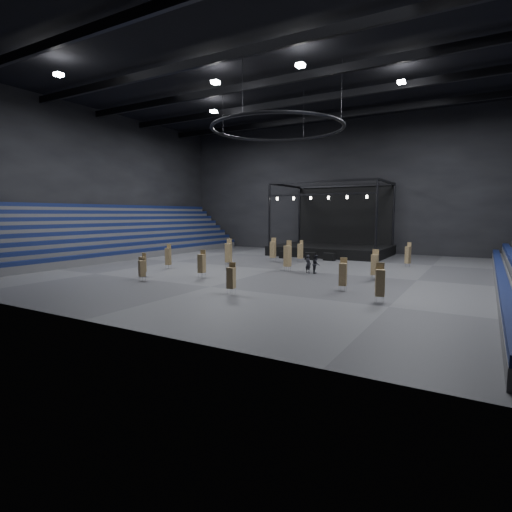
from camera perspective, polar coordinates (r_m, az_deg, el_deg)
The scene contains 29 objects.
floor at distance 37.86m, azimuth 2.95°, elevation -1.92°, with size 50.00×50.00×0.00m, color #414143.
ceiling at distance 39.61m, azimuth 3.10°, elevation 24.83°, with size 50.00×42.00×0.20m, color black.
wall_back at distance 57.13m, azimuth 12.77°, elevation 9.67°, with size 50.00×0.20×18.00m, color black.
wall_front at distance 21.41m, azimuth -24.52°, elevation 15.64°, with size 50.00×0.20×18.00m, color black.
wall_left at distance 53.82m, azimuth -21.80°, elevation 9.62°, with size 0.20×42.00×18.00m, color black.
bleachers_left at distance 52.21m, azimuth -20.08°, elevation 1.82°, with size 7.20×40.00×6.40m.
stage at distance 52.62m, azimuth 11.03°, elevation 1.80°, with size 14.00×10.00×9.20m.
truss_ring at distance 38.29m, azimuth 3.06°, elevation 17.73°, with size 12.30×12.30×5.15m.
roof_girders at distance 39.36m, azimuth 3.09°, elevation 23.73°, with size 49.00×30.35×0.70m.
floodlights at distance 35.83m, azimuth -0.10°, elevation 24.53°, with size 28.60×16.60×0.25m.
flight_case_left at distance 47.40m, azimuth 4.11°, elevation 0.19°, with size 1.25×0.63×0.84m, color black.
flight_case_mid at distance 46.02m, azimuth 7.81°, elevation -0.03°, with size 1.25×0.63×0.84m, color black.
flight_case_right at distance 45.60m, azimuth 10.43°, elevation -0.11°, with size 1.28×0.64×0.86m, color black.
chair_stack_0 at distance 42.12m, azimuth 20.89°, elevation 0.20°, with size 0.57×0.57×2.45m.
chair_stack_1 at distance 42.26m, azimuth -3.97°, elevation 0.52°, with size 0.48×0.48×2.31m.
chair_stack_2 at distance 24.51m, azimuth 17.29°, elevation -3.58°, with size 0.65×0.65×2.39m.
chair_stack_3 at distance 32.40m, azimuth -15.96°, elevation -1.68°, with size 0.56×0.56×1.89m.
chair_stack_4 at distance 36.55m, azimuth 4.54°, elevation 0.07°, with size 0.62×0.62×2.82m.
chair_stack_5 at distance 39.11m, azimuth -12.43°, elevation 0.00°, with size 0.53×0.53×2.38m.
chair_stack_6 at distance 26.04m, azimuth -3.56°, elevation -3.07°, with size 0.53×0.53×2.10m.
chair_stack_7 at distance 39.59m, azimuth -3.95°, elevation 0.53°, with size 0.64×0.64×2.79m.
chair_stack_8 at distance 32.90m, azimuth 16.61°, elevation -1.12°, with size 0.52×0.52×2.44m.
chair_stack_9 at distance 33.04m, azimuth -7.75°, elevation -1.00°, with size 0.53×0.53×2.30m.
chair_stack_10 at distance 34.71m, azimuth -15.88°, elevation -1.11°, with size 0.48×0.48×1.97m.
chair_stack_11 at distance 27.58m, azimuth 12.32°, elevation -2.50°, with size 0.55×0.55×2.30m.
chair_stack_12 at distance 43.67m, azimuth 2.44°, elevation 0.96°, with size 0.61×0.61×2.64m.
chair_stack_13 at distance 43.82m, azimuth 6.35°, elevation 0.75°, with size 0.57×0.57×2.39m.
man_center at distance 35.72m, azimuth 7.44°, elevation -1.12°, with size 0.60×0.39×1.63m, color black.
crew_member at distance 35.53m, azimuth 8.57°, elevation -1.15°, with size 0.81×0.63×1.66m, color black.
Camera 1 is at (17.04, -33.40, 5.23)m, focal length 28.00 mm.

